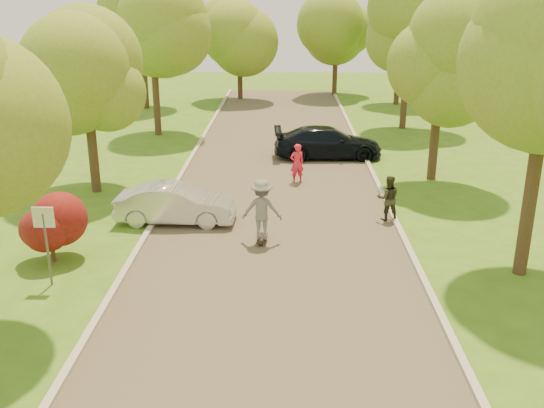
# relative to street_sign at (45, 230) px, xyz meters

# --- Properties ---
(ground) EXTENTS (100.00, 100.00, 0.00)m
(ground) POSITION_rel_street_sign_xyz_m (5.80, -4.00, -1.56)
(ground) COLOR #3F6718
(ground) RESTS_ON ground
(road) EXTENTS (8.00, 60.00, 0.01)m
(road) POSITION_rel_street_sign_xyz_m (5.80, 4.00, -1.56)
(road) COLOR #4C4438
(road) RESTS_ON ground
(curb_left) EXTENTS (0.18, 60.00, 0.12)m
(curb_left) POSITION_rel_street_sign_xyz_m (1.75, 4.00, -1.50)
(curb_left) COLOR #B2AD9E
(curb_left) RESTS_ON ground
(curb_right) EXTENTS (0.18, 60.00, 0.12)m
(curb_right) POSITION_rel_street_sign_xyz_m (9.85, 4.00, -1.50)
(curb_right) COLOR #B2AD9E
(curb_right) RESTS_ON ground
(street_sign) EXTENTS (0.55, 0.06, 2.17)m
(street_sign) POSITION_rel_street_sign_xyz_m (0.00, 0.00, 0.00)
(street_sign) COLOR #59595E
(street_sign) RESTS_ON ground
(red_shrub) EXTENTS (1.70, 1.70, 1.95)m
(red_shrub) POSITION_rel_street_sign_xyz_m (-0.50, 1.50, -0.47)
(red_shrub) COLOR #382619
(red_shrub) RESTS_ON ground
(tree_l_midb) EXTENTS (4.30, 4.20, 6.62)m
(tree_l_midb) POSITION_rel_street_sign_xyz_m (-1.01, 8.00, 3.02)
(tree_l_midb) COLOR #382619
(tree_l_midb) RESTS_ON ground
(tree_l_far) EXTENTS (4.92, 4.80, 7.79)m
(tree_l_far) POSITION_rel_street_sign_xyz_m (-0.59, 18.00, 3.90)
(tree_l_far) COLOR #382619
(tree_l_far) RESTS_ON ground
(tree_r_midb) EXTENTS (4.51, 4.40, 7.01)m
(tree_r_midb) POSITION_rel_street_sign_xyz_m (12.40, 10.00, 3.32)
(tree_r_midb) COLOR #382619
(tree_r_midb) RESTS_ON ground
(tree_r_far) EXTENTS (5.33, 5.20, 8.34)m
(tree_r_far) POSITION_rel_street_sign_xyz_m (13.03, 20.00, 4.27)
(tree_r_far) COLOR #382619
(tree_r_far) RESTS_ON ground
(tree_bg_a) EXTENTS (5.12, 5.00, 7.72)m
(tree_bg_a) POSITION_rel_street_sign_xyz_m (-2.98, 26.00, 3.75)
(tree_bg_a) COLOR #382619
(tree_bg_a) RESTS_ON ground
(tree_bg_b) EXTENTS (5.12, 5.00, 7.95)m
(tree_bg_b) POSITION_rel_street_sign_xyz_m (14.02, 28.00, 3.97)
(tree_bg_b) COLOR #382619
(tree_bg_b) RESTS_ON ground
(tree_bg_c) EXTENTS (4.92, 4.80, 7.33)m
(tree_bg_c) POSITION_rel_street_sign_xyz_m (3.01, 30.00, 3.46)
(tree_bg_c) COLOR #382619
(tree_bg_c) RESTS_ON ground
(tree_bg_d) EXTENTS (5.12, 5.00, 7.72)m
(tree_bg_d) POSITION_rel_street_sign_xyz_m (10.02, 32.00, 3.75)
(tree_bg_d) COLOR #382619
(tree_bg_d) RESTS_ON ground
(silver_sedan) EXTENTS (4.00, 1.51, 1.30)m
(silver_sedan) POSITION_rel_street_sign_xyz_m (2.50, 4.68, -0.91)
(silver_sedan) COLOR silver
(silver_sedan) RESTS_ON ground
(dark_sedan) EXTENTS (5.08, 2.26, 1.45)m
(dark_sedan) POSITION_rel_street_sign_xyz_m (8.10, 13.34, -0.84)
(dark_sedan) COLOR black
(dark_sedan) RESTS_ON ground
(longboard) EXTENTS (0.34, 0.98, 0.11)m
(longboard) POSITION_rel_street_sign_xyz_m (5.44, 3.06, -1.46)
(longboard) COLOR black
(longboard) RESTS_ON ground
(skateboarder) EXTENTS (1.26, 0.78, 1.88)m
(skateboarder) POSITION_rel_street_sign_xyz_m (5.44, 3.06, -0.50)
(skateboarder) COLOR slate
(skateboarder) RESTS_ON longboard
(person_striped) EXTENTS (0.69, 0.57, 1.61)m
(person_striped) POSITION_rel_street_sign_xyz_m (6.61, 9.33, -0.76)
(person_striped) COLOR red
(person_striped) RESTS_ON ground
(person_olive) EXTENTS (0.77, 0.60, 1.56)m
(person_olive) POSITION_rel_street_sign_xyz_m (9.60, 5.06, -0.78)
(person_olive) COLOR #2B2F1C
(person_olive) RESTS_ON ground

